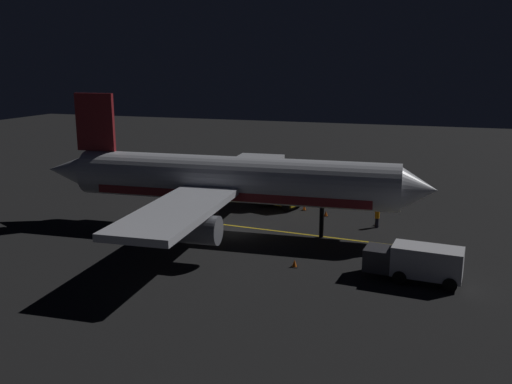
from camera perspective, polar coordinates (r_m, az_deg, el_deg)
ground_plane at (r=47.23m, az=-2.31°, el=-4.09°), size 180.00×180.00×0.20m
apron_guide_stripe at (r=46.85m, az=2.69°, el=-4.10°), size 1.87×22.28×0.01m
airliner at (r=46.30m, az=-3.03°, el=1.12°), size 31.68×34.08×11.38m
baggage_truck at (r=37.56m, az=16.30°, el=-7.04°), size 2.66×6.33×2.40m
catering_truck at (r=54.66m, az=1.96°, el=-0.23°), size 3.79×6.16×2.47m
ground_crew_worker at (r=48.85m, az=12.39°, el=-2.60°), size 0.40×0.40×1.74m
traffic_cone_near_left at (r=49.56m, az=12.33°, el=-3.14°), size 0.50×0.50×0.55m
traffic_cone_near_right at (r=51.80m, az=7.23°, el=-2.23°), size 0.50×0.50×0.55m
traffic_cone_under_wing at (r=53.64m, az=5.01°, el=-1.64°), size 0.50×0.50×0.55m
traffic_cone_far at (r=38.91m, az=3.99°, el=-7.38°), size 0.50×0.50×0.55m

